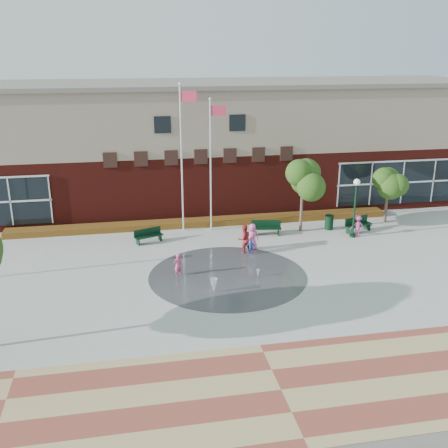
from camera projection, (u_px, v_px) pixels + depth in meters
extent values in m
plane|color=#666056|center=(239.00, 301.00, 25.13)|extent=(120.00, 120.00, 0.00)
cube|color=#A8A8A0|center=(224.00, 269.00, 28.85)|extent=(46.00, 18.00, 0.01)
cube|color=brown|center=(281.00, 390.00, 18.61)|extent=(46.00, 6.00, 0.01)
cylinder|color=#383A3D|center=(227.00, 276.00, 27.92)|extent=(8.40, 8.40, 0.01)
cube|color=#53130E|center=(192.00, 174.00, 40.71)|extent=(44.00, 10.00, 4.50)
cube|color=gray|center=(191.00, 115.00, 39.27)|extent=(44.00, 10.00, 4.50)
cube|color=slate|center=(190.00, 84.00, 38.54)|extent=(44.40, 10.40, 0.30)
cube|color=black|center=(402.00, 182.00, 38.70)|extent=(10.00, 0.12, 3.19)
cube|color=black|center=(162.00, 125.00, 34.15)|extent=(1.10, 0.10, 1.10)
cube|color=black|center=(237.00, 123.00, 35.02)|extent=(1.10, 0.10, 1.10)
cube|color=#A61C0B|center=(204.00, 225.00, 35.93)|extent=(26.00, 1.20, 0.40)
cylinder|color=white|center=(182.00, 161.00, 33.42)|extent=(0.11, 0.11, 9.42)
sphere|color=white|center=(180.00, 84.00, 31.89)|extent=(0.18, 0.18, 0.18)
cube|color=#B92746|center=(188.00, 96.00, 32.06)|extent=(0.99, 0.35, 0.63)
cylinder|color=white|center=(211.00, 168.00, 33.62)|extent=(0.11, 0.11, 8.51)
sphere|color=white|center=(210.00, 99.00, 32.24)|extent=(0.17, 0.17, 0.17)
cube|color=#B92746|center=(218.00, 111.00, 32.45)|extent=(0.96, 0.23, 0.60)
cylinder|color=black|center=(354.00, 211.00, 33.12)|extent=(0.12, 0.12, 3.46)
cylinder|color=black|center=(352.00, 236.00, 33.64)|extent=(0.37, 0.37, 0.16)
sphere|color=white|center=(357.00, 182.00, 32.51)|extent=(0.41, 0.41, 0.41)
cube|color=black|center=(149.00, 236.00, 32.52)|extent=(1.85, 1.10, 0.06)
cube|color=black|center=(147.00, 232.00, 32.63)|extent=(1.69, 0.69, 0.45)
cube|color=black|center=(266.00, 228.00, 33.85)|extent=(1.98, 0.87, 0.06)
cube|color=black|center=(266.00, 224.00, 33.99)|extent=(1.89, 0.40, 0.48)
cube|color=black|center=(359.00, 225.00, 34.41)|extent=(2.06, 1.24, 0.07)
cube|color=black|center=(356.00, 220.00, 34.52)|extent=(1.88, 0.78, 0.50)
cylinder|color=black|center=(329.00, 223.00, 34.94)|extent=(0.56, 0.56, 0.94)
cylinder|color=black|center=(330.00, 216.00, 34.78)|extent=(0.60, 0.60, 0.06)
cylinder|color=#463429|center=(301.00, 211.00, 34.32)|extent=(0.19, 0.19, 2.81)
cylinder|color=#463429|center=(386.00, 205.00, 36.23)|extent=(0.21, 0.21, 2.45)
cone|color=white|center=(214.00, 293.00, 25.99)|extent=(0.38, 0.38, 0.74)
cone|color=white|center=(258.00, 277.00, 27.77)|extent=(0.19, 0.19, 0.42)
imported|color=#E94881|center=(178.00, 265.00, 27.76)|extent=(0.54, 0.48, 1.25)
imported|color=#B0272B|center=(244.00, 239.00, 30.83)|extent=(1.00, 0.87, 1.73)
imported|color=#E35F9F|center=(252.00, 237.00, 31.31)|extent=(0.82, 0.56, 1.63)
imported|color=blue|center=(251.00, 247.00, 30.66)|extent=(0.60, 0.46, 0.94)
imported|color=#D34792|center=(357.00, 226.00, 33.57)|extent=(0.97, 0.63, 1.42)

